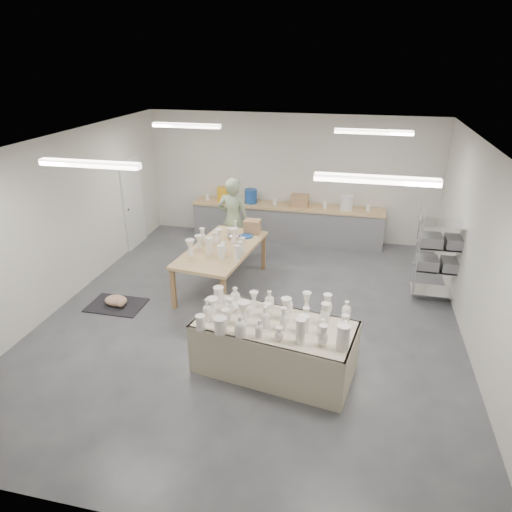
% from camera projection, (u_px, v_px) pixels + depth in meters
% --- Properties ---
extents(room, '(8.00, 8.02, 3.00)m').
position_uv_depth(room, '(247.00, 203.00, 7.30)').
color(room, '#424449').
rests_on(room, ground).
extents(back_counter, '(4.60, 0.60, 1.24)m').
position_uv_depth(back_counter, '(286.00, 222.00, 11.13)').
color(back_counter, tan).
rests_on(back_counter, ground).
extents(wire_shelf, '(0.88, 0.48, 1.80)m').
position_uv_depth(wire_shelf, '(441.00, 254.00, 8.27)').
color(wire_shelf, silver).
rests_on(wire_shelf, ground).
extents(drying_table, '(2.38, 1.42, 1.15)m').
position_uv_depth(drying_table, '(274.00, 344.00, 6.52)').
color(drying_table, olive).
rests_on(drying_table, ground).
extents(work_table, '(1.39, 2.37, 1.22)m').
position_uv_depth(work_table, '(224.00, 246.00, 8.78)').
color(work_table, tan).
rests_on(work_table, ground).
extents(rug, '(1.00, 0.70, 0.02)m').
position_uv_depth(rug, '(117.00, 305.00, 8.38)').
color(rug, black).
rests_on(rug, ground).
extents(cat, '(0.48, 0.39, 0.18)m').
position_uv_depth(cat, '(117.00, 301.00, 8.32)').
color(cat, white).
rests_on(cat, rug).
extents(potter, '(0.68, 0.45, 1.87)m').
position_uv_depth(potter, '(233.00, 220.00, 9.89)').
color(potter, gray).
rests_on(potter, ground).
extents(red_stool, '(0.37, 0.37, 0.30)m').
position_uv_depth(red_stool, '(237.00, 244.00, 10.40)').
color(red_stool, red).
rests_on(red_stool, ground).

